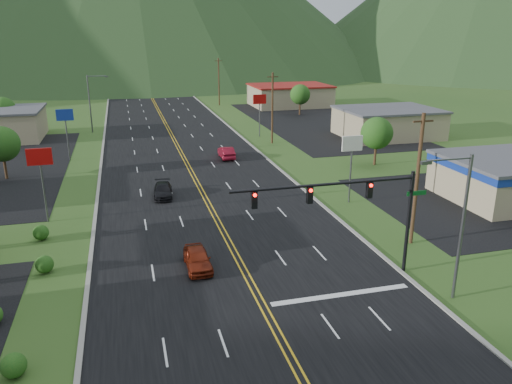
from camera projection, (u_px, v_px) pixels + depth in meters
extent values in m
cylinder|color=black|center=(408.00, 222.00, 32.83)|extent=(0.24, 0.24, 7.00)
cylinder|color=black|center=(325.00, 184.00, 30.40)|extent=(12.00, 0.18, 0.18)
cube|color=#0C591E|center=(417.00, 193.00, 32.31)|extent=(1.40, 0.06, 0.30)
cube|color=black|center=(369.00, 190.00, 31.32)|extent=(0.35, 0.28, 1.05)
sphere|color=#FF0C05|center=(371.00, 185.00, 31.05)|extent=(0.22, 0.22, 0.22)
cube|color=black|center=(310.00, 195.00, 30.33)|extent=(0.35, 0.28, 1.05)
sphere|color=#FF0C05|center=(311.00, 191.00, 30.06)|extent=(0.22, 0.22, 0.22)
cube|color=black|center=(254.00, 200.00, 29.47)|extent=(0.35, 0.28, 1.05)
sphere|color=#FF0C05|center=(255.00, 195.00, 29.20)|extent=(0.22, 0.22, 0.22)
cylinder|color=#59595E|center=(462.00, 229.00, 29.09)|extent=(0.20, 0.20, 9.00)
cylinder|color=#59595E|center=(449.00, 159.00, 27.41)|extent=(2.88, 0.12, 0.12)
cube|color=#59595E|center=(426.00, 163.00, 27.09)|extent=(0.60, 0.25, 0.18)
cylinder|color=#59595E|center=(90.00, 104.00, 78.44)|extent=(0.20, 0.20, 9.00)
cylinder|color=#59595E|center=(97.00, 76.00, 77.47)|extent=(2.88, 0.12, 0.12)
cube|color=#59595E|center=(106.00, 77.00, 77.85)|extent=(0.60, 0.25, 0.18)
cube|color=tan|center=(388.00, 123.00, 76.25)|extent=(14.00, 11.00, 4.00)
cube|color=#4C4C51|center=(389.00, 109.00, 75.59)|extent=(14.40, 11.40, 0.30)
cube|color=tan|center=(290.00, 96.00, 107.40)|extent=(16.00, 12.00, 4.20)
cube|color=maroon|center=(290.00, 85.00, 106.70)|extent=(16.40, 12.40, 0.30)
cylinder|color=#59595E|center=(44.00, 194.00, 41.81)|extent=(0.16, 0.16, 5.00)
cube|color=#A40909|center=(39.00, 157.00, 40.82)|extent=(2.00, 0.18, 1.40)
cylinder|color=#59595E|center=(68.00, 141.00, 62.02)|extent=(0.16, 0.16, 5.00)
cube|color=navy|center=(65.00, 115.00, 61.04)|extent=(2.00, 0.18, 1.40)
cylinder|color=#59595E|center=(350.00, 177.00, 46.62)|extent=(0.16, 0.16, 5.00)
cube|color=white|center=(352.00, 143.00, 45.63)|extent=(2.00, 0.18, 1.40)
cylinder|color=#59595E|center=(260.00, 120.00, 76.02)|extent=(0.16, 0.16, 5.00)
cube|color=#A40909|center=(260.00, 99.00, 75.03)|extent=(2.00, 0.18, 1.40)
cylinder|color=#382314|center=(5.00, 166.00, 54.42)|extent=(0.30, 0.30, 3.00)
sphere|color=#1A5117|center=(1.00, 144.00, 53.68)|extent=(3.84, 3.84, 3.84)
cylinder|color=#382314|center=(5.00, 125.00, 78.00)|extent=(0.30, 0.30, 3.00)
sphere|color=#1A5117|center=(3.00, 109.00, 77.26)|extent=(3.84, 3.84, 3.84)
cylinder|color=#382314|center=(375.00, 153.00, 60.17)|extent=(0.30, 0.30, 3.00)
sphere|color=#1A5117|center=(377.00, 133.00, 59.42)|extent=(3.84, 3.84, 3.84)
cylinder|color=#382314|center=(300.00, 107.00, 96.07)|extent=(0.30, 0.30, 3.00)
sphere|color=#1A5117|center=(300.00, 94.00, 95.33)|extent=(3.84, 3.84, 3.84)
cylinder|color=#382314|center=(417.00, 181.00, 36.78)|extent=(0.28, 0.28, 10.00)
cube|color=#382314|center=(423.00, 121.00, 35.42)|extent=(1.60, 0.12, 0.12)
cylinder|color=#382314|center=(272.00, 108.00, 70.78)|extent=(0.28, 0.28, 10.00)
cube|color=#382314|center=(273.00, 77.00, 69.42)|extent=(1.60, 0.12, 0.12)
cylinder|color=#382314|center=(219.00, 82.00, 107.53)|extent=(0.28, 0.28, 10.00)
cube|color=#382314|center=(218.00, 61.00, 106.17)|extent=(1.60, 0.12, 0.12)
cylinder|color=#382314|center=(193.00, 69.00, 144.28)|extent=(0.28, 0.28, 10.00)
cube|color=#382314|center=(192.00, 53.00, 142.93)|extent=(1.60, 0.12, 0.12)
imported|color=maroon|center=(198.00, 259.00, 33.98)|extent=(1.69, 4.12, 1.40)
imported|color=black|center=(163.00, 191.00, 48.69)|extent=(2.09, 4.46, 1.26)
imported|color=maroon|center=(226.00, 153.00, 63.44)|extent=(1.63, 4.49, 1.47)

